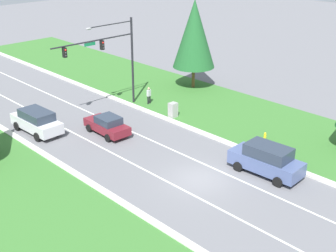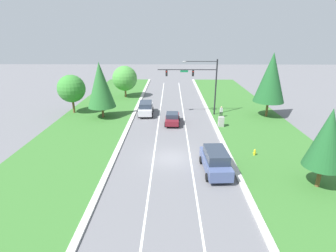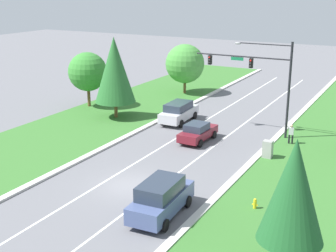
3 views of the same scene
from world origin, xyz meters
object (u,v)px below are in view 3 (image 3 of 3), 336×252
Objects in this scene: traffic_signal_mast at (261,73)px; oak_near_left_tree at (88,72)px; silver_suv at (179,112)px; conifer_mid_left_tree at (115,70)px; slate_blue_suv at (161,198)px; conifer_near_right_tree at (293,191)px; pedestrian at (291,133)px; oak_far_left_tree at (185,64)px; fire_hydrant at (255,204)px; utility_cabinet at (268,150)px; burgundy_sedan at (198,132)px.

oak_near_left_tree is (-18.71, 0.70, -1.66)m from traffic_signal_mast.
silver_suv is 7.25m from conifer_mid_left_tree.
conifer_near_right_tree reaches higher than slate_blue_suv.
pedestrian is at bearing -9.42° from silver_suv.
silver_suv is at bearing 128.28° from conifer_near_right_tree.
oak_near_left_tree is at bearing -120.69° from oak_far_left_tree.
fire_hydrant is at bearing -32.14° from oak_near_left_tree.
oak_near_left_tree is at bearing 155.92° from conifer_mid_left_tree.
slate_blue_suv is at bearing 162.91° from conifer_near_right_tree.
silver_suv is 11.54m from utility_cabinet.
traffic_signal_mast is 12.02× the size of fire_hydrant.
conifer_near_right_tree is at bearing -68.66° from traffic_signal_mast.
slate_blue_suv is at bearing -67.88° from silver_suv.
burgundy_sedan is 17.73m from oak_far_left_tree.
conifer_mid_left_tree is (-16.20, 3.79, 4.03)m from utility_cabinet.
conifer_near_right_tree reaches higher than silver_suv.
silver_suv is (-7.76, 0.10, -4.40)m from traffic_signal_mast.
oak_far_left_tree is (-15.72, 12.39, 2.64)m from pedestrian.
conifer_mid_left_tree reaches higher than fire_hydrant.
oak_far_left_tree reaches higher than fire_hydrant.
pedestrian is at bearing 79.65° from utility_cabinet.
slate_blue_suv is 0.87× the size of oak_far_left_tree.
fire_hydrant is 30.12m from oak_far_left_tree.
oak_far_left_tree is at bearing 138.67° from traffic_signal_mast.
conifer_near_right_tree is 32.98m from oak_near_left_tree.
slate_blue_suv is 0.79× the size of conifer_near_right_tree.
traffic_signal_mast is 7.29m from burgundy_sedan.
silver_suv is at bearing 152.06° from utility_cabinet.
utility_cabinet is at bearing -29.87° from silver_suv.
oak_far_left_tree is at bearing 84.52° from conifer_mid_left_tree.
utility_cabinet is 22.19m from oak_near_left_tree.
conifer_near_right_tree is (4.37, -17.94, 3.22)m from pedestrian.
pedestrian is 0.29× the size of oak_near_left_tree.
burgundy_sedan is 2.55× the size of pedestrian.
silver_suv is at bearing 110.94° from slate_blue_suv.
oak_far_left_tree is at bearing 132.52° from utility_cabinet.
pedestrian is at bearing 23.64° from burgundy_sedan.
conifer_near_right_tree is 0.83× the size of conifer_mid_left_tree.
fire_hydrant is at bearing 88.41° from pedestrian.
oak_near_left_tree is (-21.15, 6.00, 3.06)m from utility_cabinet.
traffic_signal_mast is 1.65× the size of slate_blue_suv.
oak_far_left_tree is (-16.82, 24.78, 3.23)m from fire_hydrant.
traffic_signal_mast is at bearing 111.34° from conifer_near_right_tree.
traffic_signal_mast reaches higher than pedestrian.
conifer_near_right_tree is at bearing -59.38° from fire_hydrant.
utility_cabinet is 0.24× the size of oak_near_left_tree.
fire_hydrant is 22.21m from conifer_mid_left_tree.
utility_cabinet is at bearing 110.05° from conifer_near_right_tree.
silver_suv is 0.65× the size of conifer_mid_left_tree.
slate_blue_suv reaches higher than fire_hydrant.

